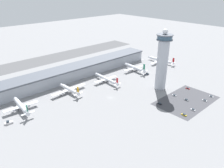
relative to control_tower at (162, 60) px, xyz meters
name	(u,v)px	position (x,y,z in m)	size (l,w,h in m)	color
ground_plane	(110,98)	(-55.95, 20.38, -32.44)	(1000.00, 1000.00, 0.00)	gray
terminal_building	(72,72)	(-55.95, 90.38, -24.89)	(234.74, 25.00, 14.91)	#A3A8B2
runway_strip	(40,61)	(-55.95, 178.91, -32.44)	(352.12, 44.00, 0.01)	#515154
control_tower	(162,60)	(0.00, 0.00, 0.00)	(16.62, 16.62, 65.20)	#ADB2BC
parking_lot_surface	(186,101)	(-4.05, -35.12, -32.44)	(64.00, 40.00, 0.01)	#424247
airplane_gate_bravo	(21,106)	(-131.81, 56.02, -27.74)	(30.99, 35.12, 13.52)	silver
airplane_gate_charlie	(69,89)	(-79.95, 57.91, -28.47)	(41.59, 33.06, 12.21)	white
airplane_gate_delta	(106,79)	(-32.62, 52.85, -28.68)	(31.38, 41.22, 11.32)	silver
airplane_gate_echo	(135,68)	(18.91, 54.87, -28.03)	(32.42, 36.88, 14.09)	silver
airplane_gate_foxtrot	(161,60)	(72.85, 52.02, -28.70)	(42.12, 43.27, 11.51)	silver
service_truck_catering	(162,66)	(60.17, 40.80, -31.50)	(8.26, 3.08, 2.72)	black
service_truck_fuel	(9,123)	(-148.13, 42.98, -31.42)	(6.92, 3.38, 2.96)	black
service_truck_baggage	(147,74)	(20.00, 34.77, -31.51)	(6.73, 3.20, 2.69)	black
car_grey_coupe	(211,97)	(21.57, -48.38, -31.92)	(1.94, 4.34, 1.36)	black
car_red_hatchback	(193,110)	(-16.29, -48.99, -31.88)	(1.91, 4.25, 1.45)	black
car_silver_sedan	(186,100)	(-3.60, -34.87, -31.90)	(1.91, 4.25, 1.40)	black
car_blue_compact	(205,100)	(8.60, -47.89, -31.86)	(1.85, 4.74, 1.50)	black
car_white_wagon	(188,88)	(21.39, -21.92, -31.91)	(1.90, 4.26, 1.39)	black
car_yellow_taxi	(160,104)	(-29.59, -21.62, -31.85)	(1.79, 4.35, 1.53)	black
car_maroon_suv	(184,115)	(-29.96, -47.91, -31.88)	(1.77, 4.72, 1.46)	black
car_black_suv	(174,95)	(-4.19, -21.33, -31.89)	(1.86, 4.23, 1.43)	black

